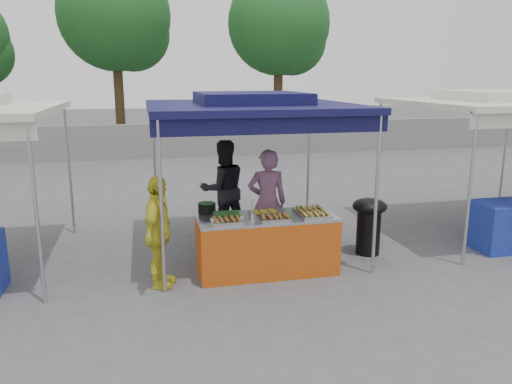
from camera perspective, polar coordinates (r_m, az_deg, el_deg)
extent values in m
plane|color=#505052|center=(7.56, 1.02, -8.79)|extent=(80.00, 80.00, 0.00)
cube|color=slate|center=(18.03, -7.40, 5.90)|extent=(40.00, 0.25, 1.20)
cylinder|color=#A8A7AE|center=(6.53, -10.76, -1.93)|extent=(0.05, 0.05, 2.30)
cylinder|color=#A8A7AE|center=(7.26, 13.59, -0.55)|extent=(0.05, 0.05, 2.30)
cylinder|color=#A8A7AE|center=(9.46, -11.50, 2.67)|extent=(0.05, 0.05, 2.30)
cylinder|color=#A8A7AE|center=(9.98, 6.00, 3.40)|extent=(0.05, 0.05, 2.30)
cube|color=#0E0E3A|center=(8.00, -0.65, 9.74)|extent=(3.20, 3.20, 0.10)
cube|color=#0E0E3A|center=(8.00, -0.65, 10.67)|extent=(1.65, 1.65, 0.18)
cube|color=#0E0E3A|center=(6.56, 2.15, 7.69)|extent=(3.20, 0.04, 0.25)
cylinder|color=#A8A7AE|center=(6.66, -23.77, -2.55)|extent=(0.05, 0.05, 2.30)
cylinder|color=#A8A7AE|center=(9.55, -20.53, 2.19)|extent=(0.05, 0.05, 2.30)
cylinder|color=#A8A7AE|center=(8.04, 23.23, 0.04)|extent=(0.05, 0.05, 2.30)
cylinder|color=#A8A7AE|center=(10.56, 13.75, 3.62)|extent=(0.05, 0.05, 2.30)
cylinder|color=#A8A7AE|center=(12.19, 26.51, 3.85)|extent=(0.05, 0.05, 2.30)
cube|color=beige|center=(9.98, 25.88, 9.12)|extent=(3.20, 3.20, 0.10)
cube|color=beige|center=(9.97, 25.95, 9.86)|extent=(1.65, 1.65, 0.18)
cylinder|color=#3A2C16|center=(20.21, -15.40, 11.07)|extent=(0.36, 0.36, 4.54)
sphere|color=#1B531E|center=(20.33, -15.89, 18.94)|extent=(4.15, 4.15, 4.15)
sphere|color=#1B531E|center=(20.45, -14.00, 17.18)|extent=(2.85, 2.85, 2.85)
cylinder|color=#3A2C16|center=(20.24, 2.54, 11.20)|extent=(0.36, 0.36, 4.32)
sphere|color=#1B531E|center=(20.33, 2.62, 18.70)|extent=(3.95, 3.95, 3.95)
sphere|color=#1B531E|center=(20.64, 4.12, 16.87)|extent=(2.71, 2.71, 2.71)
cube|color=#AD430F|center=(7.33, 1.22, -6.13)|extent=(2.00, 0.80, 0.81)
cube|color=#A8A7AE|center=(7.20, 1.24, -2.94)|extent=(2.00, 0.80, 0.04)
cube|color=#B3B2B7|center=(6.84, -3.38, -3.41)|extent=(0.42, 0.30, 0.05)
cube|color=brown|center=(6.83, -3.38, -3.12)|extent=(0.35, 0.25, 0.02)
cube|color=#B3B2B7|center=(6.97, 2.12, -3.08)|extent=(0.42, 0.30, 0.05)
cube|color=brown|center=(6.96, 2.12, -2.79)|extent=(0.35, 0.25, 0.02)
cube|color=#B3B2B7|center=(7.16, 6.79, -2.73)|extent=(0.42, 0.30, 0.05)
cube|color=olive|center=(7.15, 6.80, -2.45)|extent=(0.35, 0.25, 0.02)
cube|color=#B3B2B7|center=(7.12, -3.40, -2.75)|extent=(0.42, 0.30, 0.05)
cube|color=#1C4E1A|center=(7.11, -3.40, -2.47)|extent=(0.35, 0.25, 0.02)
cube|color=#B3B2B7|center=(7.26, 0.89, -2.43)|extent=(0.42, 0.30, 0.05)
cube|color=gold|center=(7.25, 0.89, -2.15)|extent=(0.35, 0.25, 0.02)
cube|color=#B3B2B7|center=(7.42, 6.07, -2.16)|extent=(0.42, 0.30, 0.05)
cube|color=olive|center=(7.41, 6.08, -1.88)|extent=(0.35, 0.25, 0.02)
cylinder|color=black|center=(7.37, -5.64, -1.84)|extent=(0.26, 0.26, 0.15)
cylinder|color=#A8A7AE|center=(6.99, -0.42, -2.78)|extent=(0.09, 0.09, 0.11)
cylinder|color=black|center=(8.28, 12.72, -4.44)|extent=(0.38, 0.38, 0.74)
ellipsoid|color=black|center=(8.16, 12.87, -1.55)|extent=(0.55, 0.55, 0.25)
cube|color=navy|center=(8.05, -2.68, -6.23)|extent=(0.52, 0.36, 0.31)
cube|color=navy|center=(7.93, 1.53, -6.65)|extent=(0.46, 0.32, 0.28)
cube|color=navy|center=(7.84, 1.54, -4.79)|extent=(0.44, 0.31, 0.26)
imported|color=#7A4E6B|center=(7.95, 1.29, -1.20)|extent=(0.67, 0.47, 1.71)
imported|color=black|center=(8.83, -3.74, 0.33)|extent=(0.94, 0.79, 1.74)
imported|color=gold|center=(6.84, -11.09, -4.57)|extent=(0.64, 0.98, 1.54)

